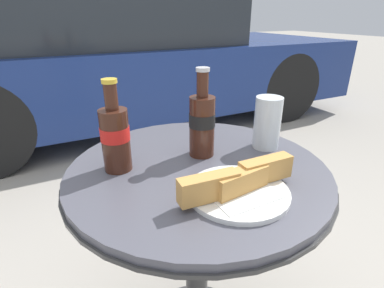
# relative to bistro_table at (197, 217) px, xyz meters

# --- Properties ---
(bistro_table) EXTENTS (0.71, 0.71, 0.70)m
(bistro_table) POSITION_rel_bistro_table_xyz_m (0.00, 0.00, 0.00)
(bistro_table) COLOR #333333
(bistro_table) RESTS_ON ground_plane
(cola_bottle_left) EXTENTS (0.07, 0.07, 0.24)m
(cola_bottle_left) POSITION_rel_bistro_table_xyz_m (-0.19, 0.08, 0.26)
(cola_bottle_left) COLOR #3D1E14
(cola_bottle_left) RESTS_ON bistro_table
(cola_bottle_right) EXTENTS (0.07, 0.07, 0.25)m
(cola_bottle_right) POSITION_rel_bistro_table_xyz_m (0.04, 0.06, 0.27)
(cola_bottle_right) COLOR #3D1E14
(cola_bottle_right) RESTS_ON bistro_table
(drinking_glass) EXTENTS (0.08, 0.08, 0.16)m
(drinking_glass) POSITION_rel_bistro_table_xyz_m (0.24, 0.02, 0.24)
(drinking_glass) COLOR silver
(drinking_glass) RESTS_ON bistro_table
(lunch_plate_near) EXTENTS (0.29, 0.23, 0.07)m
(lunch_plate_near) POSITION_rel_bistro_table_xyz_m (0.02, -0.16, 0.19)
(lunch_plate_near) COLOR white
(lunch_plate_near) RESTS_ON bistro_table
(parked_car) EXTENTS (4.42, 1.79, 1.29)m
(parked_car) POSITION_rel_bistro_table_xyz_m (0.54, 2.50, 0.09)
(parked_car) COLOR navy
(parked_car) RESTS_ON ground_plane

